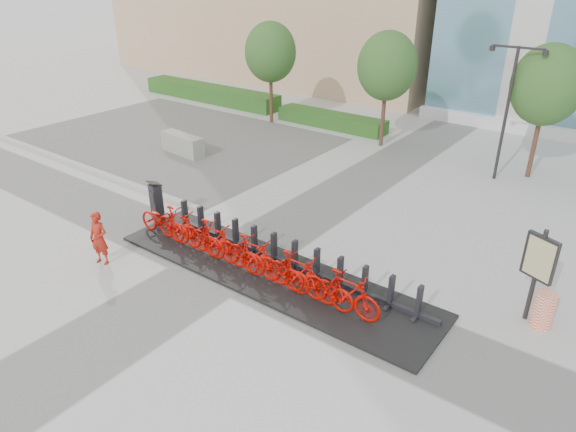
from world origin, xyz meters
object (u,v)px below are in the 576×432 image
Objects in this scene: jersey_barrier at (183,144)px; map_sign at (539,262)px; kiosk at (156,201)px; construction_barrel at (544,310)px; bike_0 at (163,221)px; worker_red at (99,238)px.

map_sign is (15.31, -3.23, 1.12)m from jersey_barrier.
construction_barrel is at bearing 18.82° from kiosk.
jersey_barrier is (-15.67, 3.33, -0.01)m from construction_barrel.
bike_0 is 2.05m from worker_red.
construction_barrel is 16.02m from jersey_barrier.
map_sign reaches higher than kiosk.
construction_barrel is (10.57, 4.40, -0.33)m from worker_red.
map_sign reaches higher than worker_red.
bike_0 reaches higher than construction_barrel.
kiosk is at bearing 58.19° from bike_0.
worker_red is at bearing 172.79° from bike_0.
bike_0 is 2.09× the size of construction_barrel.
worker_red is 9.27m from jersey_barrier.
worker_red is 0.68× the size of jersey_barrier.
worker_red is 11.19m from map_sign.
construction_barrel is 1.17m from map_sign.
jersey_barrier is at bearing 43.13° from bike_0.
jersey_barrier is at bearing 108.39° from worker_red.
worker_red is at bearing -133.35° from map_sign.
bike_0 is 10.31m from map_sign.
construction_barrel is at bearing 7.62° from worker_red.
construction_barrel is 0.39× the size of jersey_barrier.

